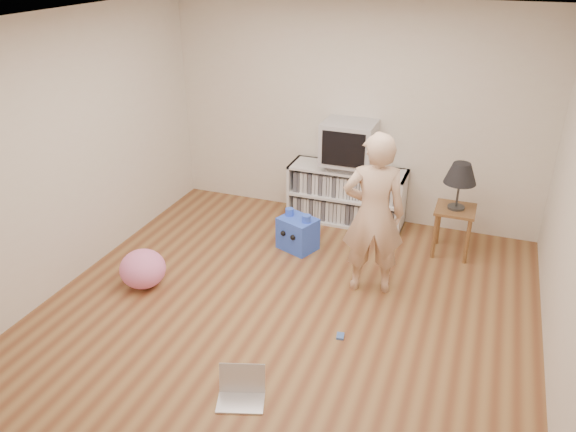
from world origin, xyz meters
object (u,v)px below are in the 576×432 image
Objects in this scene: plush_pink at (143,269)px; dvd_deck at (348,165)px; crt_tv at (349,143)px; person at (374,215)px; side_table at (454,219)px; table_lamp at (461,174)px; media_unit at (347,194)px; plush_blue at (298,233)px; laptop at (241,390)px.

dvd_deck is at bearing 54.50° from plush_pink.
person is at bearing -65.97° from crt_tv.
table_lamp reaches higher than side_table.
media_unit is 1.59m from person.
table_lamp is (1.30, -0.39, 0.59)m from media_unit.
dvd_deck is at bearing 164.14° from table_lamp.
plush_pink is at bearing -111.60° from plush_blue.
laptop is at bearing -34.24° from plush_pink.
side_table is 1.72m from plush_blue.
crt_tv is at bearing 72.91° from laptop.
media_unit is 2.72× the size of table_lamp.
table_lamp is at bearing -15.72° from crt_tv.
crt_tv is (-0.00, -0.00, 0.29)m from dvd_deck.
plush_blue is (-0.32, -0.88, -0.16)m from media_unit.
crt_tv is 0.37× the size of person.
person reaches higher than side_table.
crt_tv is 1.25× the size of plush_blue.
media_unit is at bearing 90.00° from crt_tv.
table_lamp is (1.30, -0.37, 0.21)m from dvd_deck.
person is (0.61, -1.39, 0.46)m from media_unit.
person is at bearing 54.87° from laptop.
laptop is at bearing -113.92° from side_table.
person is at bearing -6.60° from plush_blue.
dvd_deck reaches higher than plush_blue.
media_unit is 3.31× the size of laptop.
person is at bearing -66.26° from media_unit.
person reaches higher than table_lamp.
plush_blue is (-0.94, 0.51, -0.62)m from person.
dvd_deck is at bearing -81.24° from person.
media_unit is at bearing 163.50° from table_lamp.
plush_pink is at bearing -148.07° from table_lamp.
person reaches higher than plush_pink.
laptop is at bearing -59.03° from plush_blue.
crt_tv is 1.17× the size of table_lamp.
dvd_deck is (0.00, -0.02, 0.39)m from media_unit.
dvd_deck reaches higher than laptop.
dvd_deck is 0.82× the size of side_table.
person is 3.85× the size of laptop.
crt_tv is at bearing 54.46° from plush_pink.
dvd_deck is at bearing 72.91° from laptop.
side_table is at bearing -15.72° from crt_tv.
dvd_deck is 0.94× the size of plush_blue.
crt_tv reaches higher than plush_blue.
media_unit is 0.67m from crt_tv.
plush_blue is at bearing 46.57° from plush_pink.
crt_tv is 1.48m from side_table.
side_table is at bearing 0.00° from table_lamp.
media_unit is 0.86× the size of person.
media_unit is 1.36m from side_table.
media_unit is at bearing 90.00° from dvd_deck.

